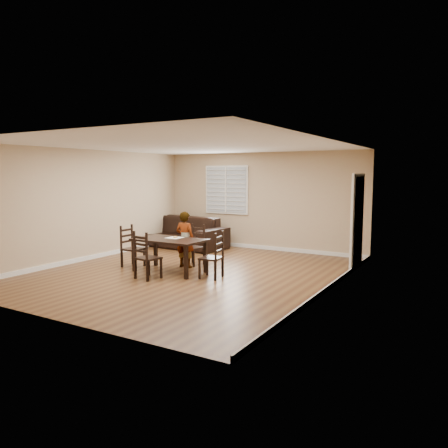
{
  "coord_description": "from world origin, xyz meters",
  "views": [
    {
      "loc": [
        5.26,
        -7.54,
        2.1
      ],
      "look_at": [
        0.39,
        0.77,
        1.0
      ],
      "focal_mm": 35.0,
      "sensor_mm": 36.0,
      "label": 1
    }
  ],
  "objects_px": {
    "dining_table": "(170,243)",
    "chair_left": "(129,248)",
    "chair_near": "(197,246)",
    "chair_far": "(143,258)",
    "sofa": "(177,232)",
    "chair_right": "(216,257)",
    "donut": "(175,237)",
    "child": "(185,239)"
  },
  "relations": [
    {
      "from": "dining_table",
      "to": "donut",
      "type": "bearing_deg",
      "value": 83.66
    },
    {
      "from": "dining_table",
      "to": "chair_left",
      "type": "bearing_deg",
      "value": -179.8
    },
    {
      "from": "chair_near",
      "to": "donut",
      "type": "bearing_deg",
      "value": -80.48
    },
    {
      "from": "chair_left",
      "to": "sofa",
      "type": "xyz_separation_m",
      "value": [
        -0.68,
        2.78,
        0.01
      ]
    },
    {
      "from": "chair_right",
      "to": "sofa",
      "type": "relative_size",
      "value": 0.32
    },
    {
      "from": "chair_right",
      "to": "donut",
      "type": "bearing_deg",
      "value": -106.16
    },
    {
      "from": "chair_left",
      "to": "donut",
      "type": "xyz_separation_m",
      "value": [
        1.2,
        0.16,
        0.32
      ]
    },
    {
      "from": "chair_far",
      "to": "chair_left",
      "type": "height_order",
      "value": "chair_far"
    },
    {
      "from": "chair_far",
      "to": "sofa",
      "type": "distance_m",
      "value": 4.05
    },
    {
      "from": "chair_left",
      "to": "donut",
      "type": "height_order",
      "value": "chair_left"
    },
    {
      "from": "sofa",
      "to": "chair_right",
      "type": "bearing_deg",
      "value": -37.66
    },
    {
      "from": "chair_right",
      "to": "chair_left",
      "type": "bearing_deg",
      "value": -97.94
    },
    {
      "from": "chair_near",
      "to": "chair_right",
      "type": "bearing_deg",
      "value": -30.34
    },
    {
      "from": "child",
      "to": "chair_left",
      "type": "bearing_deg",
      "value": 22.49
    },
    {
      "from": "chair_near",
      "to": "child",
      "type": "bearing_deg",
      "value": -83.08
    },
    {
      "from": "chair_left",
      "to": "child",
      "type": "distance_m",
      "value": 1.32
    },
    {
      "from": "child",
      "to": "donut",
      "type": "xyz_separation_m",
      "value": [
        0.01,
        -0.39,
        0.11
      ]
    },
    {
      "from": "chair_far",
      "to": "child",
      "type": "distance_m",
      "value": 1.39
    },
    {
      "from": "chair_right",
      "to": "child",
      "type": "bearing_deg",
      "value": -123.22
    },
    {
      "from": "chair_near",
      "to": "child",
      "type": "distance_m",
      "value": 0.47
    },
    {
      "from": "sofa",
      "to": "chair_left",
      "type": "bearing_deg",
      "value": -71.2
    },
    {
      "from": "dining_table",
      "to": "chair_far",
      "type": "distance_m",
      "value": 0.84
    },
    {
      "from": "chair_near",
      "to": "sofa",
      "type": "xyz_separation_m",
      "value": [
        -1.89,
        1.81,
        0.01
      ]
    },
    {
      "from": "chair_far",
      "to": "chair_left",
      "type": "bearing_deg",
      "value": -26.09
    },
    {
      "from": "chair_far",
      "to": "chair_left",
      "type": "distance_m",
      "value": 1.42
    },
    {
      "from": "sofa",
      "to": "donut",
      "type": "bearing_deg",
      "value": -49.34
    },
    {
      "from": "sofa",
      "to": "dining_table",
      "type": "bearing_deg",
      "value": -51.37
    },
    {
      "from": "chair_left",
      "to": "chair_right",
      "type": "relative_size",
      "value": 1.0
    },
    {
      "from": "chair_right",
      "to": "child",
      "type": "relative_size",
      "value": 0.75
    },
    {
      "from": "chair_near",
      "to": "sofa",
      "type": "relative_size",
      "value": 0.32
    },
    {
      "from": "chair_near",
      "to": "chair_right",
      "type": "xyz_separation_m",
      "value": [
        1.14,
        -0.98,
        0.0
      ]
    },
    {
      "from": "dining_table",
      "to": "child",
      "type": "xyz_separation_m",
      "value": [
        0.01,
        0.56,
        0.0
      ]
    },
    {
      "from": "child",
      "to": "chair_far",
      "type": "bearing_deg",
      "value": 86.11
    },
    {
      "from": "donut",
      "to": "chair_far",
      "type": "bearing_deg",
      "value": -93.06
    },
    {
      "from": "donut",
      "to": "chair_near",
      "type": "bearing_deg",
      "value": 89.15
    },
    {
      "from": "dining_table",
      "to": "sofa",
      "type": "distance_m",
      "value": 3.36
    },
    {
      "from": "donut",
      "to": "chair_left",
      "type": "bearing_deg",
      "value": -172.42
    },
    {
      "from": "chair_near",
      "to": "chair_far",
      "type": "bearing_deg",
      "value": -81.7
    },
    {
      "from": "dining_table",
      "to": "chair_left",
      "type": "distance_m",
      "value": 1.19
    },
    {
      "from": "dining_table",
      "to": "chair_left",
      "type": "height_order",
      "value": "chair_left"
    },
    {
      "from": "chair_far",
      "to": "chair_right",
      "type": "bearing_deg",
      "value": -135.8
    },
    {
      "from": "chair_far",
      "to": "donut",
      "type": "bearing_deg",
      "value": -83.06
    }
  ]
}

